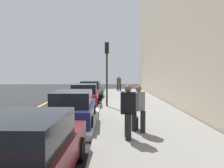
# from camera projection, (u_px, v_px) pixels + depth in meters

# --- Properties ---
(ground_plane) EXTENTS (56.00, 56.00, 0.00)m
(ground_plane) POSITION_uv_depth(u_px,v_px,m) (87.00, 106.00, 16.71)
(ground_plane) COLOR black
(sidewalk) EXTENTS (28.00, 4.60, 0.15)m
(sidewalk) POSITION_uv_depth(u_px,v_px,m) (135.00, 105.00, 16.75)
(sidewalk) COLOR gray
(sidewalk) RESTS_ON ground
(lane_stripe_centre) EXTENTS (28.00, 0.14, 0.01)m
(lane_stripe_centre) POSITION_uv_depth(u_px,v_px,m) (40.00, 106.00, 16.68)
(lane_stripe_centre) COLOR gold
(lane_stripe_centre) RESTS_ON ground
(snow_bank_curb) EXTENTS (7.83, 0.56, 0.22)m
(snow_bank_curb) POSITION_uv_depth(u_px,v_px,m) (92.00, 117.00, 12.15)
(snow_bank_curb) COLOR white
(snow_bank_curb) RESTS_ON ground
(parked_car_maroon) EXTENTS (4.63, 2.03, 1.51)m
(parked_car_maroon) POSITION_uv_depth(u_px,v_px,m) (26.00, 151.00, 4.94)
(parked_car_maroon) COLOR black
(parked_car_maroon) RESTS_ON ground
(parked_car_navy) EXTENTS (4.83, 1.98, 1.51)m
(parked_car_navy) POSITION_uv_depth(u_px,v_px,m) (73.00, 107.00, 10.89)
(parked_car_navy) COLOR black
(parked_car_navy) RESTS_ON ground
(parked_car_red) EXTENTS (4.16, 1.96, 1.51)m
(parked_car_red) POSITION_uv_depth(u_px,v_px,m) (85.00, 95.00, 16.70)
(parked_car_red) COLOR black
(parked_car_red) RESTS_ON ground
(parked_car_charcoal) EXTENTS (4.16, 2.01, 1.51)m
(parked_car_charcoal) POSITION_uv_depth(u_px,v_px,m) (91.00, 89.00, 21.78)
(parked_car_charcoal) COLOR black
(parked_car_charcoal) RESTS_ON ground
(pedestrian_brown_coat) EXTENTS (0.53, 0.51, 1.68)m
(pedestrian_brown_coat) POSITION_uv_depth(u_px,v_px,m) (119.00, 83.00, 27.81)
(pedestrian_brown_coat) COLOR black
(pedestrian_brown_coat) RESTS_ON sidewalk
(pedestrian_black_coat) EXTENTS (0.59, 0.48, 1.78)m
(pedestrian_black_coat) POSITION_uv_depth(u_px,v_px,m) (128.00, 110.00, 8.01)
(pedestrian_black_coat) COLOR black
(pedestrian_black_coat) RESTS_ON sidewalk
(pedestrian_grey_coat) EXTENTS (0.54, 0.51, 1.70)m
(pedestrian_grey_coat) POSITION_uv_depth(u_px,v_px,m) (139.00, 107.00, 8.92)
(pedestrian_grey_coat) COLOR black
(pedestrian_grey_coat) RESTS_ON sidewalk
(traffic_light_pole) EXTENTS (0.35, 0.26, 4.04)m
(traffic_light_pole) POSITION_uv_depth(u_px,v_px,m) (107.00, 63.00, 15.38)
(traffic_light_pole) COLOR #2D2D19
(traffic_light_pole) RESTS_ON sidewalk
(rolling_suitcase) EXTENTS (0.34, 0.22, 0.84)m
(rolling_suitcase) POSITION_uv_depth(u_px,v_px,m) (135.00, 123.00, 9.36)
(rolling_suitcase) COLOR #471E19
(rolling_suitcase) RESTS_ON sidewalk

